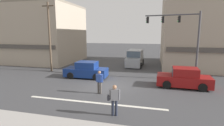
{
  "coord_description": "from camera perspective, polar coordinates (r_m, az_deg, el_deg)",
  "views": [
    {
      "loc": [
        3.63,
        -13.25,
        4.29
      ],
      "look_at": [
        -0.17,
        2.0,
        1.6
      ],
      "focal_mm": 28.0,
      "sensor_mm": 36.0,
      "label": 1
    }
  ],
  "objects": [
    {
      "name": "van_approaching_near",
      "position": [
        23.32,
        7.5,
        1.53
      ],
      "size": [
        2.12,
        4.64,
        2.11
      ],
      "color": "#999EA3",
      "rests_on": "ground"
    },
    {
      "name": "sedan_waiting_far",
      "position": [
        17.2,
        -8.4,
        -2.41
      ],
      "size": [
        4.16,
        1.99,
        1.58
      ],
      "color": "navy",
      "rests_on": "ground"
    },
    {
      "name": "pedestrian_mid_crossing",
      "position": [
        12.5,
        -4.11,
        -5.82
      ],
      "size": [
        0.57,
        0.27,
        1.67
      ],
      "color": "#4C4742",
      "rests_on": "ground"
    },
    {
      "name": "ground_plane",
      "position": [
        14.39,
        -1.26,
        -7.63
      ],
      "size": [
        120.0,
        120.0,
        0.0
      ],
      "primitive_type": "plane",
      "color": "#3D3D3F"
    },
    {
      "name": "pedestrian_foreground_with_bag",
      "position": [
        9.24,
        0.68,
        -11.46
      ],
      "size": [
        0.69,
        0.34,
        1.67
      ],
      "color": "#232838",
      "rests_on": "ground"
    },
    {
      "name": "building_left_block",
      "position": [
        29.16,
        -22.49,
        8.83
      ],
      "size": [
        11.38,
        9.48,
        8.43
      ],
      "color": "tan",
      "rests_on": "ground"
    },
    {
      "name": "building_right_corner",
      "position": [
        26.03,
        29.03,
        11.2
      ],
      "size": [
        11.33,
        11.48,
        11.02
      ],
      "color": "tan",
      "rests_on": "ground"
    },
    {
      "name": "sedan_parked_curbside",
      "position": [
        15.16,
        22.38,
        -4.69
      ],
      "size": [
        4.18,
        2.03,
        1.58
      ],
      "color": "maroon",
      "rests_on": "ground"
    },
    {
      "name": "utility_pole_near_left",
      "position": [
        20.78,
        -19.7,
        8.21
      ],
      "size": [
        1.4,
        0.22,
        7.6
      ],
      "color": "brown",
      "rests_on": "ground"
    },
    {
      "name": "lane_marking_stripe",
      "position": [
        11.25,
        -6.08,
        -12.73
      ],
      "size": [
        9.0,
        0.24,
        0.01
      ],
      "primitive_type": "cube",
      "color": "silver",
      "rests_on": "ground"
    },
    {
      "name": "traffic_light_mast",
      "position": [
        17.45,
        22.18,
        9.04
      ],
      "size": [
        4.86,
        0.83,
        6.2
      ],
      "color": "#47474C",
      "rests_on": "ground"
    }
  ]
}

